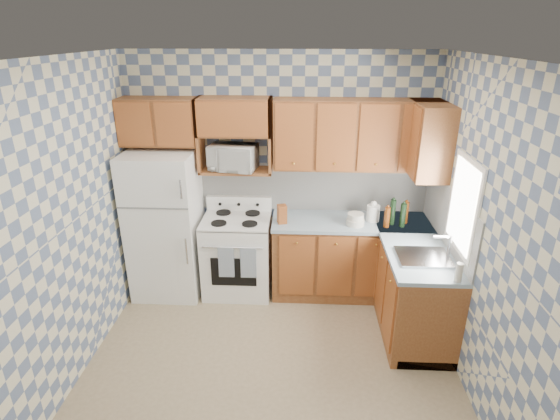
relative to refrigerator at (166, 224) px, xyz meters
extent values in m
plane|color=#836F51|center=(1.27, -1.25, -0.84)|extent=(3.40, 3.40, 0.00)
cube|color=slate|center=(1.27, 0.35, 0.51)|extent=(3.40, 0.02, 2.70)
cube|color=slate|center=(2.97, -1.25, 0.51)|extent=(0.02, 3.20, 2.70)
cube|color=silver|center=(1.68, 0.34, 0.36)|extent=(2.60, 0.02, 0.56)
cube|color=silver|center=(2.96, -0.45, 0.36)|extent=(0.02, 1.60, 0.56)
cube|color=white|center=(0.00, 0.00, 0.00)|extent=(0.75, 0.70, 1.68)
cube|color=white|center=(0.80, 0.03, -0.39)|extent=(0.76, 0.65, 0.90)
cube|color=silver|center=(0.80, 0.03, 0.07)|extent=(0.76, 0.65, 0.02)
cube|color=white|center=(0.80, 0.30, 0.16)|extent=(0.76, 0.08, 0.17)
cube|color=navy|center=(0.73, -0.32, -0.29)|extent=(0.17, 0.02, 0.36)
cube|color=navy|center=(0.97, -0.32, -0.29)|extent=(0.17, 0.02, 0.36)
cube|color=brown|center=(2.10, 0.05, -0.40)|extent=(1.75, 0.60, 0.88)
cube|color=brown|center=(2.67, -0.45, -0.40)|extent=(0.60, 1.60, 0.88)
cube|color=gray|center=(2.10, 0.05, 0.06)|extent=(1.77, 0.63, 0.04)
cube|color=gray|center=(2.67, -0.45, 0.06)|extent=(0.63, 1.60, 0.04)
cube|color=brown|center=(2.10, 0.19, 1.01)|extent=(1.75, 0.33, 0.74)
cube|color=brown|center=(-0.02, 0.19, 1.13)|extent=(0.82, 0.33, 0.50)
cube|color=brown|center=(2.81, 0.00, 1.01)|extent=(0.33, 0.70, 0.74)
cube|color=brown|center=(0.80, 0.19, 0.60)|extent=(0.80, 0.33, 0.03)
imported|color=white|center=(0.78, 0.17, 0.75)|extent=(0.55, 0.42, 0.28)
cube|color=#B7B7BC|center=(2.67, -0.80, 0.09)|extent=(0.48, 0.40, 0.03)
cube|color=white|center=(2.96, -0.80, 0.61)|extent=(0.02, 0.66, 0.86)
cylinder|color=black|center=(2.52, -0.04, 0.22)|extent=(0.06, 0.06, 0.28)
cylinder|color=black|center=(2.62, -0.10, 0.21)|extent=(0.06, 0.06, 0.26)
cylinder|color=#59280B|center=(2.67, 0.00, 0.20)|extent=(0.06, 0.06, 0.24)
cylinder|color=#59280B|center=(2.45, -0.12, 0.19)|extent=(0.06, 0.06, 0.22)
cube|color=brown|center=(1.32, -0.07, 0.18)|extent=(0.12, 0.12, 0.21)
cylinder|color=white|center=(2.33, 0.04, 0.17)|extent=(0.14, 0.14, 0.18)
cylinder|color=beige|center=(2.86, -1.20, 0.17)|extent=(0.06, 0.06, 0.17)
camera|label=1|loc=(1.52, -4.44, 2.03)|focal=28.00mm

